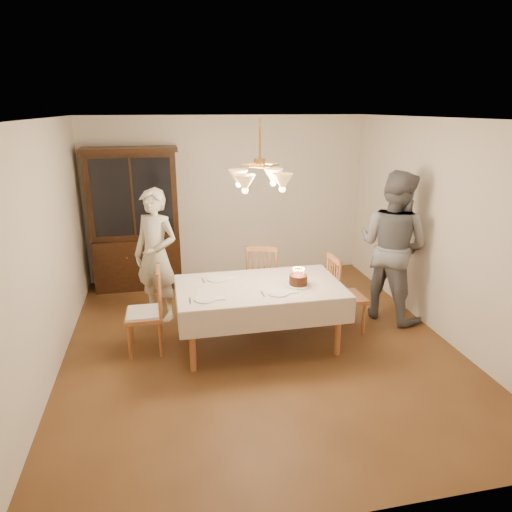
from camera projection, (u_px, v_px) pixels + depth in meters
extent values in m
plane|color=#513017|center=(259.00, 344.00, 5.49)|extent=(5.00, 5.00, 0.00)
plane|color=white|center=(260.00, 119.00, 4.68)|extent=(5.00, 5.00, 0.00)
plane|color=silver|center=(227.00, 198.00, 7.41)|extent=(4.50, 0.00, 4.50)
plane|color=silver|center=(347.00, 352.00, 2.76)|extent=(4.50, 0.00, 4.50)
plane|color=silver|center=(44.00, 253.00, 4.65)|extent=(0.00, 5.00, 5.00)
plane|color=silver|center=(441.00, 230.00, 5.52)|extent=(0.00, 5.00, 5.00)
cube|color=#95522B|center=(260.00, 288.00, 5.26)|extent=(1.80, 1.00, 0.04)
cube|color=beige|center=(260.00, 286.00, 5.25)|extent=(1.90, 1.10, 0.01)
cylinder|color=#95522B|center=(192.00, 341.00, 4.83)|extent=(0.07, 0.07, 0.71)
cylinder|color=#95522B|center=(338.00, 327.00, 5.15)|extent=(0.07, 0.07, 0.71)
cylinder|color=#95522B|center=(187.00, 308.00, 5.61)|extent=(0.07, 0.07, 0.71)
cylinder|color=#95522B|center=(314.00, 298.00, 5.93)|extent=(0.07, 0.07, 0.71)
cube|color=black|center=(139.00, 262.00, 7.16)|extent=(1.30, 0.50, 0.80)
cube|color=black|center=(133.00, 195.00, 6.88)|extent=(1.30, 0.40, 1.30)
cube|color=black|center=(132.00, 197.00, 6.69)|extent=(1.14, 0.01, 1.14)
cube|color=black|center=(129.00, 149.00, 6.62)|extent=(1.38, 0.54, 0.06)
cube|color=#95522B|center=(263.00, 281.00, 6.22)|extent=(0.55, 0.54, 0.05)
cube|color=#95522B|center=(262.00, 249.00, 5.88)|extent=(0.39, 0.16, 0.06)
cylinder|color=#95522B|center=(277.00, 293.00, 6.43)|extent=(0.04, 0.04, 0.43)
cylinder|color=#95522B|center=(252.00, 292.00, 6.47)|extent=(0.04, 0.04, 0.43)
cylinder|color=#95522B|center=(275.00, 303.00, 6.11)|extent=(0.04, 0.04, 0.43)
cylinder|color=#95522B|center=(248.00, 302.00, 6.15)|extent=(0.04, 0.04, 0.43)
cube|color=#95522B|center=(144.00, 315.00, 5.21)|extent=(0.43, 0.45, 0.05)
cube|color=#95522B|center=(158.00, 271.00, 5.08)|extent=(0.04, 0.40, 0.06)
cylinder|color=#95522B|center=(132.00, 328.00, 5.42)|extent=(0.04, 0.04, 0.43)
cylinder|color=#95522B|center=(129.00, 342.00, 5.08)|extent=(0.04, 0.04, 0.43)
cylinder|color=#95522B|center=(161.00, 325.00, 5.48)|extent=(0.04, 0.04, 0.43)
cylinder|color=#95522B|center=(160.00, 340.00, 5.14)|extent=(0.04, 0.04, 0.43)
cube|color=silver|center=(144.00, 312.00, 5.20)|extent=(0.39, 0.41, 0.03)
cube|color=#95522B|center=(346.00, 297.00, 5.70)|extent=(0.43, 0.45, 0.05)
cube|color=#95522B|center=(334.00, 259.00, 5.50)|extent=(0.04, 0.40, 0.06)
cylinder|color=#95522B|center=(364.00, 319.00, 5.64)|extent=(0.04, 0.04, 0.43)
cylinder|color=#95522B|center=(352.00, 307.00, 5.97)|extent=(0.04, 0.04, 0.43)
cylinder|color=#95522B|center=(338.00, 322.00, 5.57)|extent=(0.04, 0.04, 0.43)
cylinder|color=#95522B|center=(327.00, 310.00, 5.90)|extent=(0.04, 0.04, 0.43)
imported|color=beige|center=(156.00, 256.00, 5.92)|extent=(0.76, 0.72, 1.75)
imported|color=slate|center=(393.00, 246.00, 5.94)|extent=(1.15, 1.21, 1.97)
cylinder|color=white|center=(298.00, 285.00, 5.25)|extent=(0.30, 0.30, 0.01)
cylinder|color=#32150B|center=(298.00, 280.00, 5.23)|extent=(0.21, 0.21, 0.11)
cylinder|color=#598CD8|center=(304.00, 272.00, 5.22)|extent=(0.01, 0.01, 0.07)
sphere|color=#FFB23F|center=(304.00, 268.00, 5.20)|extent=(0.01, 0.01, 0.01)
cylinder|color=pink|center=(303.00, 271.00, 5.24)|extent=(0.01, 0.01, 0.07)
sphere|color=#FFB23F|center=(303.00, 268.00, 5.23)|extent=(0.01, 0.01, 0.01)
cylinder|color=#EACC66|center=(301.00, 270.00, 5.25)|extent=(0.01, 0.01, 0.07)
sphere|color=#FFB23F|center=(301.00, 267.00, 5.24)|extent=(0.01, 0.01, 0.01)
cylinder|color=#598CD8|center=(299.00, 270.00, 5.26)|extent=(0.01, 0.01, 0.07)
sphere|color=#FFB23F|center=(299.00, 267.00, 5.25)|extent=(0.01, 0.01, 0.01)
cylinder|color=pink|center=(296.00, 270.00, 5.26)|extent=(0.01, 0.01, 0.07)
sphere|color=#FFB23F|center=(296.00, 267.00, 5.25)|extent=(0.01, 0.01, 0.01)
cylinder|color=#EACC66|center=(295.00, 271.00, 5.25)|extent=(0.01, 0.01, 0.07)
sphere|color=#FFB23F|center=(295.00, 267.00, 5.24)|extent=(0.01, 0.01, 0.01)
cylinder|color=#598CD8|center=(293.00, 271.00, 5.23)|extent=(0.01, 0.01, 0.07)
sphere|color=#FFB23F|center=(293.00, 268.00, 5.22)|extent=(0.01, 0.01, 0.01)
cylinder|color=pink|center=(293.00, 272.00, 5.20)|extent=(0.01, 0.01, 0.07)
sphere|color=#FFB23F|center=(293.00, 269.00, 5.19)|extent=(0.01, 0.01, 0.01)
cylinder|color=#EACC66|center=(294.00, 273.00, 5.18)|extent=(0.01, 0.01, 0.07)
sphere|color=#FFB23F|center=(294.00, 270.00, 5.17)|extent=(0.01, 0.01, 0.01)
cylinder|color=#598CD8|center=(295.00, 273.00, 5.16)|extent=(0.01, 0.01, 0.07)
sphere|color=#FFB23F|center=(295.00, 270.00, 5.15)|extent=(0.01, 0.01, 0.01)
cylinder|color=pink|center=(297.00, 274.00, 5.15)|extent=(0.01, 0.01, 0.07)
sphere|color=#FFB23F|center=(297.00, 271.00, 5.13)|extent=(0.01, 0.01, 0.01)
cylinder|color=#EACC66|center=(300.00, 274.00, 5.14)|extent=(0.01, 0.01, 0.07)
sphere|color=#FFB23F|center=(300.00, 271.00, 5.13)|extent=(0.01, 0.01, 0.01)
cylinder|color=#598CD8|center=(302.00, 274.00, 5.15)|extent=(0.01, 0.01, 0.07)
sphere|color=#FFB23F|center=(302.00, 270.00, 5.14)|extent=(0.01, 0.01, 0.01)
cylinder|color=pink|center=(303.00, 273.00, 5.17)|extent=(0.01, 0.01, 0.07)
sphere|color=#FFB23F|center=(303.00, 270.00, 5.16)|extent=(0.01, 0.01, 0.01)
cylinder|color=#EACC66|center=(304.00, 272.00, 5.19)|extent=(0.01, 0.01, 0.07)
sphere|color=#FFB23F|center=(304.00, 269.00, 5.18)|extent=(0.01, 0.01, 0.01)
cylinder|color=white|center=(205.00, 299.00, 4.86)|extent=(0.23, 0.23, 0.02)
cube|color=silver|center=(190.00, 301.00, 4.83)|extent=(0.01, 0.16, 0.01)
cube|color=silver|center=(220.00, 298.00, 4.89)|extent=(0.10, 0.10, 0.01)
cylinder|color=white|center=(278.00, 292.00, 5.03)|extent=(0.26, 0.26, 0.02)
cube|color=silver|center=(263.00, 294.00, 5.00)|extent=(0.01, 0.16, 0.01)
cube|color=silver|center=(293.00, 291.00, 5.06)|extent=(0.10, 0.10, 0.01)
cylinder|color=white|center=(217.00, 279.00, 5.42)|extent=(0.24, 0.24, 0.02)
cube|color=silver|center=(203.00, 280.00, 5.39)|extent=(0.01, 0.16, 0.01)
cube|color=silver|center=(231.00, 278.00, 5.46)|extent=(0.10, 0.10, 0.01)
cylinder|color=#BF8C3F|center=(260.00, 139.00, 4.74)|extent=(0.02, 0.02, 0.40)
cylinder|color=#BF8C3F|center=(260.00, 163.00, 4.82)|extent=(0.12, 0.12, 0.10)
cone|color=#D8994C|center=(273.00, 177.00, 5.10)|extent=(0.22, 0.22, 0.18)
sphere|color=#FFD899|center=(273.00, 183.00, 5.12)|extent=(0.07, 0.07, 0.07)
cone|color=#D8994C|center=(238.00, 178.00, 5.02)|extent=(0.22, 0.22, 0.18)
sphere|color=#FFD899|center=(239.00, 184.00, 5.04)|extent=(0.07, 0.07, 0.07)
cone|color=#D8994C|center=(245.00, 184.00, 4.65)|extent=(0.22, 0.22, 0.18)
sphere|color=#FFD899|center=(245.00, 190.00, 4.67)|extent=(0.07, 0.07, 0.07)
cone|color=#D8994C|center=(282.00, 182.00, 4.73)|extent=(0.22, 0.22, 0.18)
sphere|color=#FFD899|center=(282.00, 189.00, 4.75)|extent=(0.07, 0.07, 0.07)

